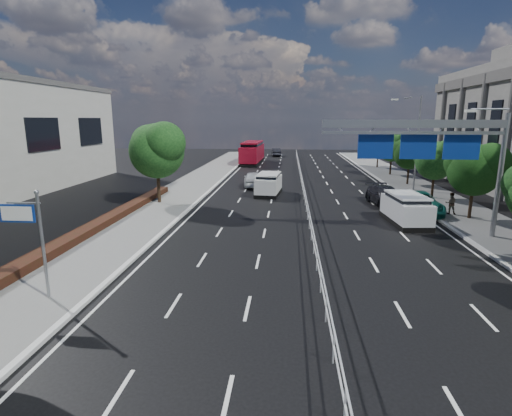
{
  "coord_description": "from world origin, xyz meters",
  "views": [
    {
      "loc": [
        -1.36,
        -13.56,
        6.85
      ],
      "look_at": [
        -3.01,
        6.33,
        2.4
      ],
      "focal_mm": 28.0,
      "sensor_mm": 36.0,
      "label": 1
    }
  ],
  "objects_px": {
    "toilet_sign": "(29,227)",
    "near_car_silver": "(253,179)",
    "silver_minivan": "(406,209)",
    "white_minivan": "(269,184)",
    "parked_car_dark": "(385,196)",
    "near_car_dark": "(276,152)",
    "overhead_gantry": "(433,142)",
    "parked_car_teal": "(419,203)",
    "pedestrian_b": "(451,203)",
    "red_bus": "(252,152)"
  },
  "relations": [
    {
      "from": "red_bus",
      "to": "near_car_silver",
      "type": "distance_m",
      "value": 22.49
    },
    {
      "from": "toilet_sign",
      "to": "parked_car_dark",
      "type": "xyz_separation_m",
      "value": [
        17.45,
        19.0,
        -2.18
      ]
    },
    {
      "from": "white_minivan",
      "to": "silver_minivan",
      "type": "height_order",
      "value": "silver_minivan"
    },
    {
      "from": "parked_car_teal",
      "to": "pedestrian_b",
      "type": "distance_m",
      "value": 2.12
    },
    {
      "from": "overhead_gantry",
      "to": "parked_car_dark",
      "type": "distance_m",
      "value": 10.18
    },
    {
      "from": "near_car_silver",
      "to": "parked_car_teal",
      "type": "height_order",
      "value": "near_car_silver"
    },
    {
      "from": "near_car_dark",
      "to": "silver_minivan",
      "type": "distance_m",
      "value": 50.46
    },
    {
      "from": "near_car_dark",
      "to": "parked_car_dark",
      "type": "distance_m",
      "value": 44.8
    },
    {
      "from": "near_car_dark",
      "to": "parked_car_teal",
      "type": "distance_m",
      "value": 47.91
    },
    {
      "from": "white_minivan",
      "to": "pedestrian_b",
      "type": "height_order",
      "value": "white_minivan"
    },
    {
      "from": "red_bus",
      "to": "near_car_silver",
      "type": "height_order",
      "value": "red_bus"
    },
    {
      "from": "parked_car_teal",
      "to": "near_car_silver",
      "type": "bearing_deg",
      "value": 143.54
    },
    {
      "from": "parked_car_dark",
      "to": "pedestrian_b",
      "type": "relative_size",
      "value": 3.34
    },
    {
      "from": "white_minivan",
      "to": "near_car_silver",
      "type": "relative_size",
      "value": 1.02
    },
    {
      "from": "toilet_sign",
      "to": "parked_car_teal",
      "type": "xyz_separation_m",
      "value": [
        19.25,
        16.24,
        -2.16
      ]
    },
    {
      "from": "red_bus",
      "to": "parked_car_teal",
      "type": "xyz_separation_m",
      "value": [
        15.48,
        -33.32,
        -0.98
      ]
    },
    {
      "from": "white_minivan",
      "to": "parked_car_dark",
      "type": "xyz_separation_m",
      "value": [
        9.7,
        -3.86,
        -0.22
      ]
    },
    {
      "from": "overhead_gantry",
      "to": "near_car_dark",
      "type": "height_order",
      "value": "overhead_gantry"
    },
    {
      "from": "toilet_sign",
      "to": "near_car_silver",
      "type": "height_order",
      "value": "toilet_sign"
    },
    {
      "from": "white_minivan",
      "to": "near_car_dark",
      "type": "relative_size",
      "value": 1.07
    },
    {
      "from": "pedestrian_b",
      "to": "overhead_gantry",
      "type": "bearing_deg",
      "value": 68.82
    },
    {
      "from": "parked_car_dark",
      "to": "parked_car_teal",
      "type": "bearing_deg",
      "value": -63.69
    },
    {
      "from": "red_bus",
      "to": "pedestrian_b",
      "type": "bearing_deg",
      "value": -60.6
    },
    {
      "from": "toilet_sign",
      "to": "near_car_silver",
      "type": "bearing_deg",
      "value": 77.7
    },
    {
      "from": "silver_minivan",
      "to": "white_minivan",
      "type": "bearing_deg",
      "value": 130.29
    },
    {
      "from": "toilet_sign",
      "to": "pedestrian_b",
      "type": "height_order",
      "value": "toilet_sign"
    },
    {
      "from": "white_minivan",
      "to": "silver_minivan",
      "type": "xyz_separation_m",
      "value": [
        9.7,
        -9.66,
        0.0
      ]
    },
    {
      "from": "overhead_gantry",
      "to": "parked_car_teal",
      "type": "bearing_deg",
      "value": 75.85
    },
    {
      "from": "overhead_gantry",
      "to": "white_minivan",
      "type": "xyz_separation_m",
      "value": [
        -9.94,
        12.8,
        -4.63
      ]
    },
    {
      "from": "near_car_silver",
      "to": "parked_car_dark",
      "type": "xyz_separation_m",
      "value": [
        11.52,
        -8.2,
        -0.03
      ]
    },
    {
      "from": "toilet_sign",
      "to": "red_bus",
      "type": "distance_m",
      "value": 49.72
    },
    {
      "from": "toilet_sign",
      "to": "parked_car_teal",
      "type": "relative_size",
      "value": 0.77
    },
    {
      "from": "overhead_gantry",
      "to": "silver_minivan",
      "type": "height_order",
      "value": "overhead_gantry"
    },
    {
      "from": "red_bus",
      "to": "parked_car_dark",
      "type": "relative_size",
      "value": 2.19
    },
    {
      "from": "overhead_gantry",
      "to": "silver_minivan",
      "type": "relative_size",
      "value": 2.07
    },
    {
      "from": "overhead_gantry",
      "to": "white_minivan",
      "type": "distance_m",
      "value": 16.86
    },
    {
      "from": "red_bus",
      "to": "near_car_dark",
      "type": "distance_m",
      "value": 13.48
    },
    {
      "from": "near_car_silver",
      "to": "white_minivan",
      "type": "bearing_deg",
      "value": 106.51
    },
    {
      "from": "parked_car_dark",
      "to": "toilet_sign",
      "type": "bearing_deg",
      "value": -139.37
    },
    {
      "from": "overhead_gantry",
      "to": "pedestrian_b",
      "type": "relative_size",
      "value": 6.52
    },
    {
      "from": "toilet_sign",
      "to": "silver_minivan",
      "type": "height_order",
      "value": "toilet_sign"
    },
    {
      "from": "red_bus",
      "to": "parked_car_teal",
      "type": "distance_m",
      "value": 36.76
    },
    {
      "from": "near_car_dark",
      "to": "parked_car_teal",
      "type": "height_order",
      "value": "parked_car_teal"
    },
    {
      "from": "parked_car_dark",
      "to": "silver_minivan",
      "type": "bearing_deg",
      "value": -96.8
    },
    {
      "from": "white_minivan",
      "to": "silver_minivan",
      "type": "distance_m",
      "value": 13.69
    },
    {
      "from": "white_minivan",
      "to": "parked_car_dark",
      "type": "distance_m",
      "value": 10.44
    },
    {
      "from": "toilet_sign",
      "to": "parked_car_teal",
      "type": "distance_m",
      "value": 25.28
    },
    {
      "from": "white_minivan",
      "to": "near_car_silver",
      "type": "distance_m",
      "value": 4.71
    },
    {
      "from": "red_bus",
      "to": "near_car_dark",
      "type": "relative_size",
      "value": 2.58
    },
    {
      "from": "parked_car_dark",
      "to": "pedestrian_b",
      "type": "bearing_deg",
      "value": -47.84
    }
  ]
}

